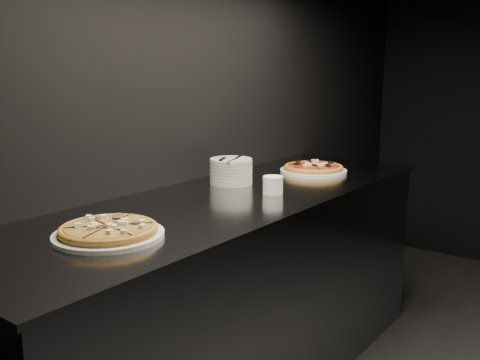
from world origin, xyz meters
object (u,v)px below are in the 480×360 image
Objects in this scene: pizza_mushroom at (108,231)px; cutlery at (230,159)px; plate_stack at (231,171)px; counter at (232,295)px; pizza_tomato at (313,168)px; ramekin at (273,184)px.

cutlery is at bearing 102.71° from pizza_mushroom.
plate_stack is 0.94× the size of cutlery.
counter is 0.63m from cutlery.
pizza_tomato is 0.51m from plate_stack.
pizza_mushroom is at bearing -101.20° from cutlery.
plate_stack is at bearing 128.97° from counter.
plate_stack is 2.27× the size of ramekin.
ramekin is at bearing -33.78° from cutlery.
counter is 0.53m from ramekin.
plate_stack reaches higher than pizza_mushroom.
ramekin is (0.10, -0.54, 0.02)m from pizza_tomato.
counter is 6.44× the size of pizza_tomato.
ramekin is (0.07, 0.85, 0.02)m from pizza_mushroom.
pizza_mushroom is 1.73× the size of cutlery.
counter is 11.49× the size of cutlery.
counter is at bearing -129.36° from ramekin.
pizza_mushroom is at bearing -77.01° from plate_stack.
pizza_tomato is at bearing 91.28° from pizza_mushroom.
pizza_mushroom is 0.85m from ramekin.
ramekin is (0.12, 0.14, 0.50)m from counter.
pizza_tomato is at bearing 88.87° from counter.
counter is 12.21× the size of plate_stack.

